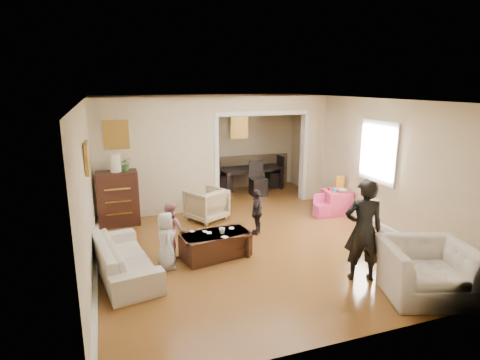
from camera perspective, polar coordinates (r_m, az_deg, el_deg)
name	(u,v)px	position (r m, az deg, el deg)	size (l,w,h in m)	color
floor	(243,234)	(7.78, 0.49, -7.86)	(7.00, 7.00, 0.00)	#935D25
partition_left	(157,157)	(8.82, -11.95, 3.22)	(2.75, 0.18, 2.60)	beige
partition_right	(312,148)	(10.04, 10.45, 4.55)	(0.55, 0.18, 2.60)	beige
partition_header	(262,104)	(9.32, 3.23, 11.02)	(2.22, 0.18, 0.35)	beige
window_pane	(379,152)	(8.34, 19.49, 3.88)	(0.03, 0.95, 1.10)	white
framed_art_partition	(116,135)	(8.58, -17.54, 6.31)	(0.45, 0.03, 0.55)	brown
framed_art_sofa_wall	(87,158)	(6.31, -21.39, 3.06)	(0.03, 0.55, 0.40)	brown
framed_art_alcove	(239,128)	(10.91, -0.12, 7.62)	(0.45, 0.03, 0.55)	brown
sofa	(124,257)	(6.40, -16.49, -10.73)	(1.90, 0.74, 0.55)	silver
armchair_back	(206,204)	(8.52, -4.91, -3.55)	(0.73, 0.75, 0.68)	tan
armchair_front	(426,270)	(6.11, 25.40, -11.76)	(1.15, 1.01, 0.75)	silver
dresser	(118,198)	(8.51, -17.31, -2.57)	(0.83, 0.46, 1.13)	#371A10
table_lamp	(115,163)	(8.34, -17.67, 2.37)	(0.22, 0.22, 0.36)	#FFF5CF
potted_plant	(126,164)	(8.35, -16.29, 2.22)	(0.26, 0.22, 0.29)	#3E652C
coffee_table	(216,245)	(6.76, -3.56, -9.40)	(1.13, 0.56, 0.42)	#391E12
coffee_cup	(222,231)	(6.65, -2.64, -7.39)	(0.10, 0.10, 0.10)	silver
play_table	(337,202)	(9.18, 13.86, -3.11)	(0.55, 0.55, 0.53)	#F84177
cereal_box	(340,183)	(9.22, 14.30, -0.38)	(0.20, 0.07, 0.30)	gold
cyan_cup	(335,190)	(9.01, 13.60, -1.39)	(0.08, 0.08, 0.08)	#29D1C2
toy_block	(330,189)	(9.14, 12.92, -1.24)	(0.08, 0.06, 0.05)	red
play_bowl	(342,191)	(9.03, 14.64, -1.49)	(0.23, 0.23, 0.06)	silver
dining_table	(250,178)	(10.95, 1.42, 0.27)	(1.78, 0.99, 0.63)	black
adult_person	(363,230)	(6.09, 17.49, -6.97)	(0.57, 0.37, 1.56)	black
child_kneel_a	(166,241)	(6.37, -10.69, -8.65)	(0.45, 0.30, 0.93)	silver
child_kneel_b	(171,229)	(6.80, -10.01, -7.04)	(0.46, 0.36, 0.96)	#DA888B
child_toddler	(257,212)	(7.66, 2.49, -4.64)	(0.53, 0.22, 0.91)	black
craft_papers	(214,232)	(6.72, -3.78, -7.59)	(0.79, 0.55, 0.00)	white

